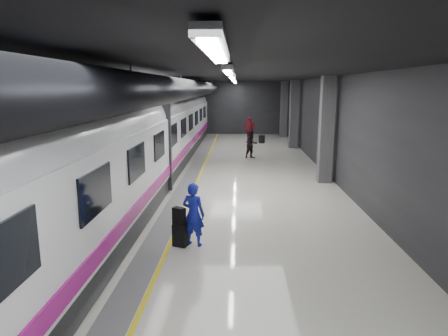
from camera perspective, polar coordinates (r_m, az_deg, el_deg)
ground at (r=15.54m, az=-1.08°, el=-3.56°), size 40.00×40.00×0.00m
platform_hall at (r=15.99m, az=-1.98°, el=9.70°), size 10.02×40.02×4.51m
train at (r=15.65m, az=-13.09°, el=3.97°), size 3.05×38.00×4.05m
traveler_main at (r=10.33m, az=-4.38°, el=-6.62°), size 0.70×0.57×1.66m
suitcase_main at (r=10.47m, az=-6.27°, el=-9.51°), size 0.42×0.34×0.59m
shoulder_bag at (r=10.32m, az=-6.45°, el=-6.81°), size 0.37×0.32×0.43m
traveler_far_a at (r=23.02m, az=3.96°, el=3.36°), size 0.97×0.91×1.59m
traveler_far_b at (r=29.42m, az=3.64°, el=5.47°), size 1.22×0.81×1.93m
suitcase_far at (r=29.39m, az=5.41°, el=4.10°), size 0.45×0.38×0.57m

